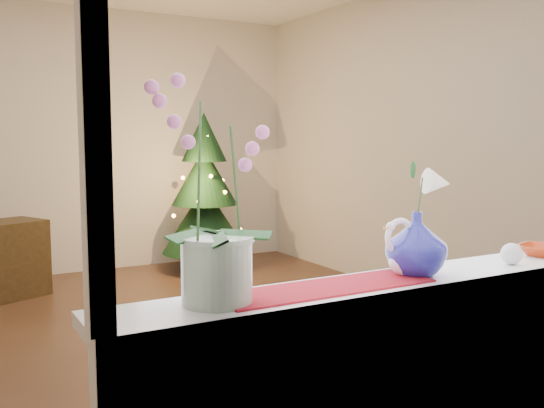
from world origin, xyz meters
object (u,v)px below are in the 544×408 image
(amber_dish, at_px, (542,251))
(orchid_pot, at_px, (216,191))
(xmas_tree, at_px, (205,192))
(paperweight, at_px, (512,254))
(blue_vase, at_px, (417,239))
(swan, at_px, (410,248))

(amber_dish, bearing_deg, orchid_pot, -179.85)
(orchid_pot, xyz_separation_m, xmas_tree, (1.81, 4.31, -0.41))
(paperweight, xyz_separation_m, amber_dish, (0.24, 0.05, -0.02))
(blue_vase, xyz_separation_m, xmas_tree, (1.09, 4.31, -0.22))
(paperweight, bearing_deg, blue_vase, 173.88)
(orchid_pot, bearing_deg, blue_vase, -0.28)
(orchid_pot, xyz_separation_m, paperweight, (1.13, -0.05, -0.27))
(blue_vase, bearing_deg, amber_dish, 0.62)
(blue_vase, relative_size, paperweight, 3.12)
(paperweight, bearing_deg, orchid_pot, 177.58)
(orchid_pot, height_order, swan, orchid_pot)
(xmas_tree, bearing_deg, blue_vase, -104.18)
(blue_vase, bearing_deg, paperweight, -6.12)
(swan, relative_size, blue_vase, 0.89)
(blue_vase, bearing_deg, xmas_tree, 75.82)
(swan, distance_m, paperweight, 0.44)
(swan, xyz_separation_m, amber_dish, (0.68, -0.00, -0.07))
(blue_vase, relative_size, xmas_tree, 0.15)
(paperweight, relative_size, xmas_tree, 0.05)
(blue_vase, relative_size, amber_dish, 1.66)
(orchid_pot, xyz_separation_m, amber_dish, (1.37, 0.00, -0.29))
(swan, bearing_deg, amber_dish, 23.43)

